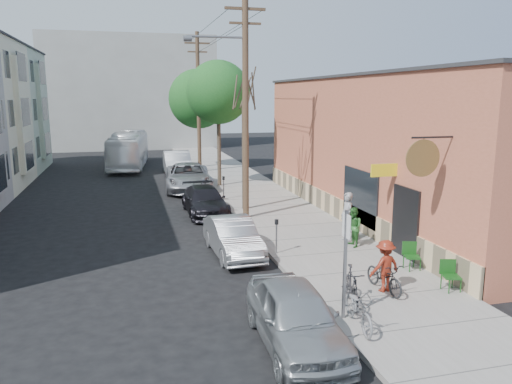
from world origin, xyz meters
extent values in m
plane|color=black|center=(0.00, 0.00, 0.00)|extent=(120.00, 120.00, 0.00)
cube|color=gray|center=(4.25, 11.00, 0.07)|extent=(4.50, 58.00, 0.15)
cube|color=#B85F44|center=(9.00, 5.00, 3.25)|extent=(5.00, 20.00, 6.50)
cube|color=#2B2B2D|center=(9.00, 5.00, 6.55)|extent=(5.20, 20.20, 0.12)
cube|color=#D2B383|center=(6.48, 5.00, 0.55)|extent=(0.10, 20.00, 1.10)
cube|color=black|center=(6.47, -1.00, 1.30)|extent=(0.10, 1.60, 2.60)
cube|color=black|center=(6.47, 2.50, 1.60)|extent=(0.08, 3.00, 2.20)
cylinder|color=brown|center=(5.55, -3.20, 3.90)|extent=(1.10, 0.06, 1.10)
cube|color=yellow|center=(6.00, -0.20, 3.10)|extent=(1.00, 0.08, 0.45)
cube|color=beige|center=(-9.25, 18.00, 4.50)|extent=(1.10, 3.20, 7.00)
cube|color=#A5B599|center=(-9.25, 26.00, 4.50)|extent=(1.10, 3.20, 7.00)
cube|color=#9D9D98|center=(-2.00, 42.00, 6.00)|extent=(18.00, 8.00, 12.00)
cube|color=slate|center=(2.35, -5.03, 1.55)|extent=(0.07, 0.07, 2.80)
cube|color=silver|center=(2.35, -5.03, 2.55)|extent=(0.02, 0.45, 0.60)
cylinder|color=slate|center=(2.25, 0.46, 0.70)|extent=(0.06, 0.06, 1.10)
cylinder|color=black|center=(2.25, 0.46, 1.30)|extent=(0.14, 0.14, 0.18)
cylinder|color=slate|center=(2.25, 10.32, 0.70)|extent=(0.06, 0.06, 1.10)
cylinder|color=black|center=(2.25, 10.32, 1.30)|extent=(0.14, 0.14, 0.18)
cylinder|color=#503A28|center=(2.45, 5.95, 5.15)|extent=(0.28, 0.28, 10.00)
cube|color=#503A28|center=(2.45, 5.95, 9.35)|extent=(1.80, 0.12, 0.12)
cube|color=#503A28|center=(2.45, 5.95, 8.75)|extent=(1.40, 0.10, 0.10)
cylinder|color=slate|center=(-0.05, 5.95, 8.05)|extent=(0.35, 0.24, 0.24)
cylinder|color=#503A28|center=(2.45, 20.65, 5.15)|extent=(0.28, 0.28, 10.00)
cube|color=#503A28|center=(2.45, 20.65, 9.35)|extent=(1.80, 0.12, 0.12)
cube|color=#503A28|center=(2.45, 20.65, 8.75)|extent=(1.40, 0.10, 0.10)
cylinder|color=#44392C|center=(2.80, 7.70, 2.75)|extent=(0.24, 0.24, 5.20)
cylinder|color=#44392C|center=(2.80, 14.56, 2.85)|extent=(0.24, 0.24, 5.40)
sphere|color=#205D22|center=(2.80, 14.56, 5.89)|extent=(3.87, 3.87, 3.87)
cylinder|color=#44392C|center=(2.80, 23.13, 2.64)|extent=(0.24, 0.24, 4.99)
sphere|color=#205D22|center=(2.80, 23.13, 5.45)|extent=(4.57, 4.57, 4.57)
imported|color=gray|center=(5.30, 1.22, 1.11)|extent=(0.46, 0.70, 1.92)
imported|color=#2B6729|center=(5.23, 0.48, 0.89)|extent=(0.59, 0.74, 1.49)
imported|color=maroon|center=(4.22, -3.70, 0.91)|extent=(1.07, 0.75, 1.52)
imported|color=black|center=(4.22, -3.70, 0.59)|extent=(0.74, 1.74, 0.89)
imported|color=black|center=(2.88, -4.37, 0.67)|extent=(0.90, 1.79, 1.04)
imported|color=slate|center=(2.49, -5.60, 0.62)|extent=(0.80, 1.83, 0.93)
imported|color=#A0A4A7|center=(0.80, -5.83, 0.72)|extent=(1.83, 4.27, 1.44)
imported|color=#9A9DA2|center=(0.80, 1.07, 0.67)|extent=(1.60, 4.14, 1.34)
imported|color=black|center=(0.80, 7.66, 0.66)|extent=(1.94, 4.60, 1.33)
imported|color=#9A9BA1|center=(0.80, 14.20, 0.81)|extent=(3.11, 6.03, 1.63)
imported|color=#B0B3B8|center=(0.75, 20.24, 0.86)|extent=(1.94, 5.27, 1.72)
imported|color=white|center=(-2.59, 25.31, 1.41)|extent=(3.43, 10.35, 2.83)
camera|label=1|loc=(-2.77, -15.90, 5.68)|focal=35.00mm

